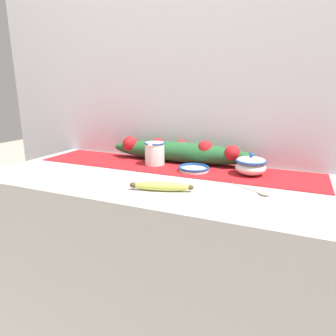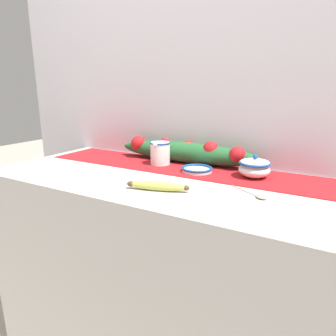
# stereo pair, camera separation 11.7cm
# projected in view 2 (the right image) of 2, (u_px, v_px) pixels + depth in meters

# --- Properties ---
(countertop) EXTENTS (1.43, 0.64, 0.91)m
(countertop) POSITION_uv_depth(u_px,v_px,m) (158.00, 273.00, 1.36)
(countertop) COLOR #B7B2AD
(countertop) RESTS_ON ground_plane
(back_wall) EXTENTS (2.23, 0.04, 2.40)m
(back_wall) POSITION_uv_depth(u_px,v_px,m) (193.00, 102.00, 1.45)
(back_wall) COLOR silver
(back_wall) RESTS_ON ground_plane
(table_runner) EXTENTS (1.31, 0.28, 0.00)m
(table_runner) POSITION_uv_depth(u_px,v_px,m) (177.00, 167.00, 1.38)
(table_runner) COLOR #A8191E
(table_runner) RESTS_ON countertop
(cream_pitcher) EXTENTS (0.10, 0.12, 0.11)m
(cream_pitcher) POSITION_uv_depth(u_px,v_px,m) (160.00, 152.00, 1.41)
(cream_pitcher) COLOR white
(cream_pitcher) RESTS_ON countertop
(sugar_bowl) EXTENTS (0.13, 0.13, 0.09)m
(sugar_bowl) POSITION_uv_depth(u_px,v_px,m) (254.00, 168.00, 1.20)
(sugar_bowl) COLOR white
(sugar_bowl) RESTS_ON countertop
(small_dish) EXTENTS (0.14, 0.14, 0.02)m
(small_dish) POSITION_uv_depth(u_px,v_px,m) (197.00, 169.00, 1.29)
(small_dish) COLOR white
(small_dish) RESTS_ON countertop
(banana) EXTENTS (0.23, 0.09, 0.03)m
(banana) POSITION_uv_depth(u_px,v_px,m) (158.00, 186.00, 1.06)
(banana) COLOR #CCD156
(banana) RESTS_ON countertop
(spoon) EXTENTS (0.15, 0.11, 0.01)m
(spoon) POSITION_uv_depth(u_px,v_px,m) (259.00, 196.00, 0.99)
(spoon) COLOR #A89E89
(spoon) RESTS_ON countertop
(poinsettia_garland) EXTENTS (0.73, 0.11, 0.12)m
(poinsettia_garland) POSITION_uv_depth(u_px,v_px,m) (185.00, 152.00, 1.44)
(poinsettia_garland) COLOR #235B2D
(poinsettia_garland) RESTS_ON countertop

